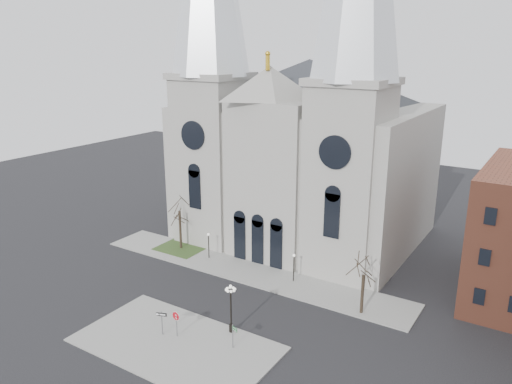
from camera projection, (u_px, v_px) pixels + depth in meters
The scene contains 13 objects.
ground at pixel (186, 311), 50.14m from camera, with size 160.00×160.00×0.00m, color black.
sidewalk_near at pixel (176, 344), 44.52m from camera, with size 18.00×10.00×0.14m, color gray.
sidewalk_far at pixel (247, 271), 59.02m from camera, with size 40.00×6.00×0.14m, color gray.
grass_patch at pixel (181, 248), 65.49m from camera, with size 6.00×5.00×0.18m, color #2B3F1B.
cathedral at pixel (297, 104), 63.42m from camera, with size 33.00×26.66×54.00m.
tree_left at pixel (179, 209), 63.93m from camera, with size 3.20×3.20×7.50m.
tree_right at pixel (364, 273), 48.44m from camera, with size 3.20×3.20×6.00m.
ped_lamp_left at pixel (209, 241), 61.87m from camera, with size 0.32×0.32×3.26m.
ped_lamp_right at pixel (294, 263), 55.70m from camera, with size 0.32×0.32×3.26m.
stop_sign at pixel (176, 319), 45.12m from camera, with size 0.83×0.39×2.51m.
globe_lamp at pixel (231, 303), 45.47m from camera, with size 1.08×1.08×4.80m.
one_way_sign at pixel (162, 319), 45.46m from camera, with size 0.97×0.41×2.34m.
street_name_sign at pixel (233, 335), 43.41m from camera, with size 0.70×0.29×2.30m.
Camera 1 is at (29.90, -33.96, 25.69)m, focal length 35.00 mm.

